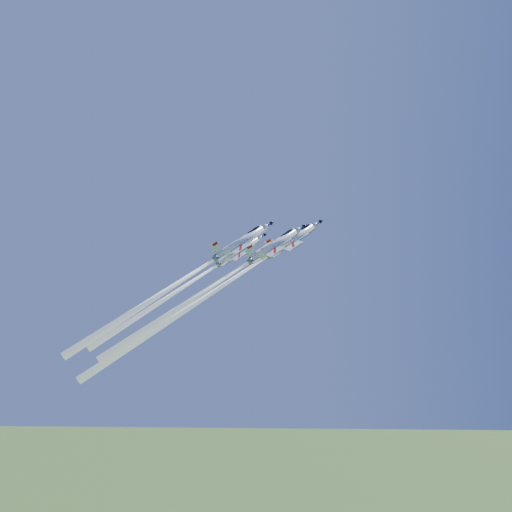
{
  "coord_description": "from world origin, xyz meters",
  "views": [
    {
      "loc": [
        5.93,
        -125.04,
        72.43
      ],
      "look_at": [
        0.0,
        0.0,
        88.2
      ],
      "focal_mm": 40.0,
      "sensor_mm": 36.0,
      "label": 1
    }
  ],
  "objects_px": {
    "jet_lead": "(214,291)",
    "jet_right": "(213,285)",
    "jet_left": "(186,285)",
    "jet_slot": "(180,282)"
  },
  "relations": [
    {
      "from": "jet_left",
      "to": "jet_slot",
      "type": "distance_m",
      "value": 10.62
    },
    {
      "from": "jet_lead",
      "to": "jet_right",
      "type": "distance_m",
      "value": 6.05
    },
    {
      "from": "jet_left",
      "to": "jet_right",
      "type": "xyz_separation_m",
      "value": [
        7.6,
        -11.25,
        -0.88
      ]
    },
    {
      "from": "jet_lead",
      "to": "jet_left",
      "type": "relative_size",
      "value": 1.3
    },
    {
      "from": "jet_right",
      "to": "jet_slot",
      "type": "xyz_separation_m",
      "value": [
        -7.18,
        0.64,
        0.81
      ]
    },
    {
      "from": "jet_left",
      "to": "jet_lead",
      "type": "bearing_deg",
      "value": 29.47
    },
    {
      "from": "jet_slot",
      "to": "jet_right",
      "type": "bearing_deg",
      "value": 61.19
    },
    {
      "from": "jet_right",
      "to": "jet_slot",
      "type": "height_order",
      "value": "jet_slot"
    },
    {
      "from": "jet_lead",
      "to": "jet_left",
      "type": "height_order",
      "value": "jet_lead"
    },
    {
      "from": "jet_slot",
      "to": "jet_lead",
      "type": "bearing_deg",
      "value": 105.0
    }
  ]
}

